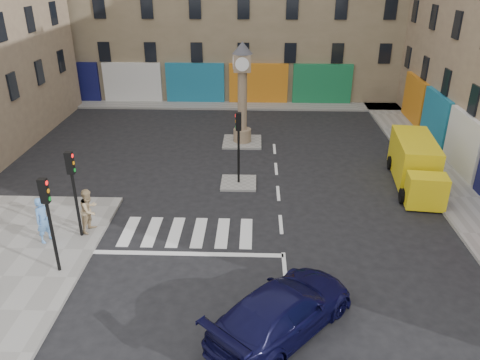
# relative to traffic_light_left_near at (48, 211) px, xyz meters

# --- Properties ---
(ground) EXTENTS (120.00, 120.00, 0.00)m
(ground) POSITION_rel_traffic_light_left_near_xyz_m (8.30, -0.20, -2.62)
(ground) COLOR black
(ground) RESTS_ON ground
(sidewalk_right) EXTENTS (2.60, 30.00, 0.15)m
(sidewalk_right) POSITION_rel_traffic_light_left_near_xyz_m (17.00, 9.80, -2.55)
(sidewalk_right) COLOR gray
(sidewalk_right) RESTS_ON ground
(sidewalk_far) EXTENTS (32.00, 2.40, 0.15)m
(sidewalk_far) POSITION_rel_traffic_light_left_near_xyz_m (4.30, 22.00, -2.55)
(sidewalk_far) COLOR gray
(sidewalk_far) RESTS_ON ground
(island_near) EXTENTS (1.80, 1.80, 0.12)m
(island_near) POSITION_rel_traffic_light_left_near_xyz_m (6.30, 7.80, -2.56)
(island_near) COLOR gray
(island_near) RESTS_ON ground
(island_far) EXTENTS (2.40, 2.40, 0.12)m
(island_far) POSITION_rel_traffic_light_left_near_xyz_m (6.30, 13.80, -2.56)
(island_far) COLOR gray
(island_far) RESTS_ON ground
(traffic_light_left_near) EXTENTS (0.28, 0.22, 3.70)m
(traffic_light_left_near) POSITION_rel_traffic_light_left_near_xyz_m (0.00, 0.00, 0.00)
(traffic_light_left_near) COLOR black
(traffic_light_left_near) RESTS_ON sidewalk_left
(traffic_light_left_far) EXTENTS (0.28, 0.22, 3.70)m
(traffic_light_left_far) POSITION_rel_traffic_light_left_near_xyz_m (0.00, 2.40, 0.00)
(traffic_light_left_far) COLOR black
(traffic_light_left_far) RESTS_ON sidewalk_left
(traffic_light_island) EXTENTS (0.28, 0.22, 3.70)m
(traffic_light_island) POSITION_rel_traffic_light_left_near_xyz_m (6.30, 7.80, -0.03)
(traffic_light_island) COLOR black
(traffic_light_island) RESTS_ON island_near
(clock_pillar) EXTENTS (1.20, 1.20, 6.10)m
(clock_pillar) POSITION_rel_traffic_light_left_near_xyz_m (6.30, 13.80, 0.93)
(clock_pillar) COLOR #978063
(clock_pillar) RESTS_ON island_far
(navy_sedan) EXTENTS (5.27, 5.49, 1.57)m
(navy_sedan) POSITION_rel_traffic_light_left_near_xyz_m (8.05, -2.63, -1.84)
(navy_sedan) COLOR black
(navy_sedan) RESTS_ON ground
(yellow_van) EXTENTS (2.58, 6.21, 2.20)m
(yellow_van) POSITION_rel_traffic_light_left_near_xyz_m (15.29, 8.22, -1.53)
(yellow_van) COLOR yellow
(yellow_van) RESTS_ON ground
(pedestrian_blue) EXTENTS (0.74, 0.84, 1.93)m
(pedestrian_blue) POSITION_rel_traffic_light_left_near_xyz_m (-1.25, 1.94, -1.51)
(pedestrian_blue) COLOR #598CCD
(pedestrian_blue) RESTS_ON sidewalk_left
(pedestrian_tan) EXTENTS (0.94, 1.08, 1.90)m
(pedestrian_tan) POSITION_rel_traffic_light_left_near_xyz_m (0.30, 2.82, -1.52)
(pedestrian_tan) COLOR tan
(pedestrian_tan) RESTS_ON sidewalk_left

